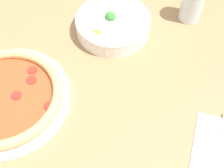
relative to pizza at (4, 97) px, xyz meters
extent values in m
plane|color=brown|center=(0.13, 0.16, -0.74)|extent=(8.00, 8.00, 0.00)
cube|color=#99724C|center=(0.13, 0.16, -0.03)|extent=(1.11, 0.96, 0.03)
cylinder|color=olive|center=(-0.36, 0.57, -0.39)|extent=(0.06, 0.06, 0.69)
cylinder|color=white|center=(0.00, 0.00, -0.01)|extent=(0.33, 0.33, 0.01)
torus|color=tan|center=(0.00, 0.00, 0.01)|extent=(0.30, 0.30, 0.03)
cylinder|color=#B74723|center=(0.00, 0.00, 0.00)|extent=(0.26, 0.26, 0.01)
cylinder|color=maroon|center=(0.02, 0.10, 0.00)|extent=(0.03, 0.03, 0.00)
cylinder|color=maroon|center=(0.03, 0.01, 0.00)|extent=(0.03, 0.03, 0.00)
cylinder|color=maroon|center=(0.04, 0.07, 0.00)|extent=(0.03, 0.03, 0.00)
cylinder|color=maroon|center=(0.12, 0.02, 0.00)|extent=(0.03, 0.03, 0.00)
cylinder|color=white|center=(0.16, 0.33, 0.01)|extent=(0.22, 0.22, 0.05)
torus|color=white|center=(0.16, 0.33, 0.03)|extent=(0.22, 0.22, 0.01)
ellipsoid|color=#998466|center=(0.14, 0.37, 0.03)|extent=(0.04, 0.04, 0.02)
ellipsoid|color=tan|center=(0.16, 0.39, 0.03)|extent=(0.04, 0.03, 0.02)
ellipsoid|color=tan|center=(0.09, 0.30, 0.02)|extent=(0.04, 0.03, 0.02)
ellipsoid|color=tan|center=(0.09, 0.36, 0.02)|extent=(0.04, 0.04, 0.02)
ellipsoid|color=tan|center=(0.21, 0.33, 0.02)|extent=(0.04, 0.04, 0.02)
ellipsoid|color=tan|center=(0.20, 0.29, 0.02)|extent=(0.04, 0.04, 0.02)
sphere|color=#388433|center=(0.16, 0.33, 0.04)|extent=(0.03, 0.03, 0.03)
ellipsoid|color=yellow|center=(0.14, 0.26, 0.03)|extent=(0.04, 0.02, 0.02)
cube|color=silver|center=(0.52, 0.04, -0.01)|extent=(0.01, 0.13, 0.00)
cube|color=silver|center=(0.52, 0.13, -0.01)|extent=(0.00, 0.05, 0.00)
cube|color=silver|center=(0.52, 0.13, -0.01)|extent=(0.00, 0.05, 0.00)
cylinder|color=silver|center=(0.36, 0.47, 0.04)|extent=(0.07, 0.07, 0.12)
camera|label=1|loc=(0.40, -0.29, 0.65)|focal=50.00mm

